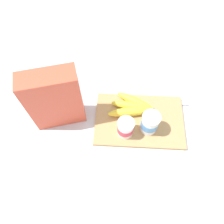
# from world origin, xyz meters

# --- Properties ---
(ground_plane) EXTENTS (2.40, 2.40, 0.00)m
(ground_plane) POSITION_xyz_m (0.00, 0.00, 0.00)
(ground_plane) COLOR silver
(cutting_board) EXTENTS (0.36, 0.24, 0.02)m
(cutting_board) POSITION_xyz_m (0.00, 0.00, 0.01)
(cutting_board) COLOR tan
(cutting_board) RESTS_ON ground_plane
(cereal_box) EXTENTS (0.21, 0.13, 0.27)m
(cereal_box) POSITION_xyz_m (0.32, -0.00, 0.14)
(cereal_box) COLOR #D85138
(cereal_box) RESTS_ON ground_plane
(yogurt_cup_front) EXTENTS (0.07, 0.07, 0.10)m
(yogurt_cup_front) POSITION_xyz_m (-0.03, 0.04, 0.06)
(yogurt_cup_front) COLOR white
(yogurt_cup_front) RESTS_ON cutting_board
(yogurt_cup_back) EXTENTS (0.06, 0.06, 0.08)m
(yogurt_cup_back) POSITION_xyz_m (0.06, 0.06, 0.06)
(yogurt_cup_back) COLOR white
(yogurt_cup_back) RESTS_ON cutting_board
(banana_bunch) EXTENTS (0.20, 0.14, 0.04)m
(banana_bunch) POSITION_xyz_m (0.03, -0.05, 0.03)
(banana_bunch) COLOR yellow
(banana_bunch) RESTS_ON cutting_board
(spoon) EXTENTS (0.13, 0.05, 0.01)m
(spoon) POSITION_xyz_m (-0.22, -0.09, 0.01)
(spoon) COLOR silver
(spoon) RESTS_ON ground_plane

